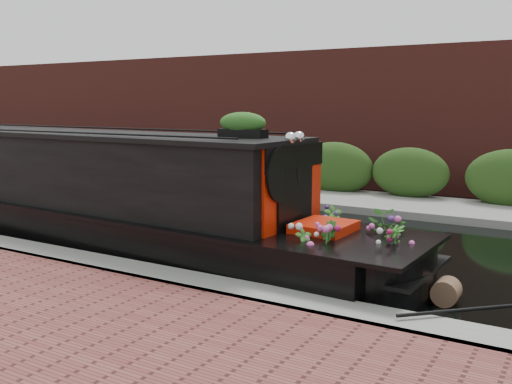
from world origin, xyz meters
The scene contains 7 objects.
ground centered at (0.00, 0.00, 0.00)m, with size 80.00×80.00×0.00m, color black.
near_bank_coping centered at (0.00, -3.30, 0.00)m, with size 40.00×0.60×0.50m, color gray.
far_bank_path centered at (0.00, 4.20, 0.00)m, with size 40.00×2.40×0.34m, color gray.
far_hedge centered at (0.00, 5.10, 0.00)m, with size 40.00×1.10×2.80m, color #274617.
far_brick_wall centered at (0.00, 7.20, 0.00)m, with size 40.00×1.00×8.00m, color maroon.
narrowboat centered at (-1.19, -1.88, 0.75)m, with size 10.88×2.39×2.53m.
rope_fender centered at (4.63, -1.89, 0.16)m, with size 0.32×0.32×0.31m, color brown.
Camera 1 is at (6.05, -8.87, 2.45)m, focal length 40.00 mm.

